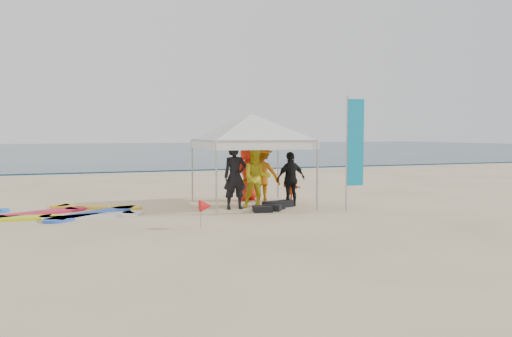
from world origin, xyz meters
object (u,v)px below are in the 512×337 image
Objects in this scene: canopy_tent at (251,114)px; marker_pennant at (206,206)px; person_yellow at (257,178)px; person_orange_a at (261,175)px; person_black_b at (291,179)px; feather_flag at (354,144)px; person_seated at (290,188)px; person_black_a at (235,177)px; person_orange_b at (248,173)px; surfboard_spread at (35,215)px.

marker_pennant is (-2.11, -2.99, -2.19)m from canopy_tent.
person_yellow is 0.95× the size of person_orange_a.
person_orange_a is 1.14× the size of person_black_b.
feather_flag is (2.24, -1.55, 0.98)m from person_yellow.
person_orange_a is 1.81m from canopy_tent.
canopy_tent is at bearing 8.19° from person_orange_a.
person_yellow is 2.07× the size of person_seated.
person_orange_a is 2.84× the size of marker_pennant.
person_orange_a is 1.35m from person_seated.
feather_flag is 4.92× the size of marker_pennant.
person_orange_a reaches higher than person_seated.
person_black_a reaches higher than person_seated.
person_orange_b is (0.93, 1.62, -0.05)m from person_black_a.
person_yellow is at bearing 145.44° from feather_flag.
person_orange_a is at bearing 29.99° from person_black_a.
person_black_a is 2.88m from marker_pennant.
person_yellow reaches higher than marker_pennant.
feather_flag is at bearing 177.97° from person_seated.
surfboard_spread is at bearing 179.42° from canopy_tent.
person_black_b is 4.03m from marker_pennant.
person_black_a is 2.42m from person_seated.
person_black_a is 3.41m from feather_flag.
person_black_a is at bearing 38.10° from person_orange_a.
marker_pennant is at bearing 39.45° from person_orange_b.
person_yellow is at bearing -91.47° from canopy_tent.
marker_pennant is (-2.43, -2.98, -0.41)m from person_orange_a.
person_yellow is 1.86m from person_seated.
surfboard_spread is at bearing 75.01° from person_seated.
person_orange_b is 1.42m from person_seated.
person_orange_b is at bearing 89.73° from person_yellow.
person_orange_b is (-0.05, 1.10, -0.04)m from person_orange_a.
person_orange_b is (-0.79, 1.61, 0.07)m from person_black_b.
person_black_b is at bearing 95.72° from person_orange_b.
person_yellow is at bearing 106.50° from person_seated.
person_orange_a is at bearing -0.64° from surfboard_spread.
person_black_a is at bearing 59.44° from marker_pennant.
person_yellow reaches higher than surfboard_spread.
canopy_tent reaches higher than person_black_a.
person_seated reaches higher than marker_pennant.
person_orange_b is at bearing 62.04° from person_black_a.
canopy_tent is 3.17m from feather_flag.
person_orange_a is 6.25m from surfboard_spread.
canopy_tent is at bearing -34.47° from person_black_b.
feather_flag reaches higher than canopy_tent.
feather_flag is 0.54× the size of surfboard_spread.
person_black_a is 1.01× the size of person_orange_a.
surfboard_spread is at bearing -10.83° from person_orange_b.
person_orange_a reaches higher than person_black_b.
feather_flag is at bearing 118.83° from person_black_b.
canopy_tent reaches higher than surfboard_spread.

